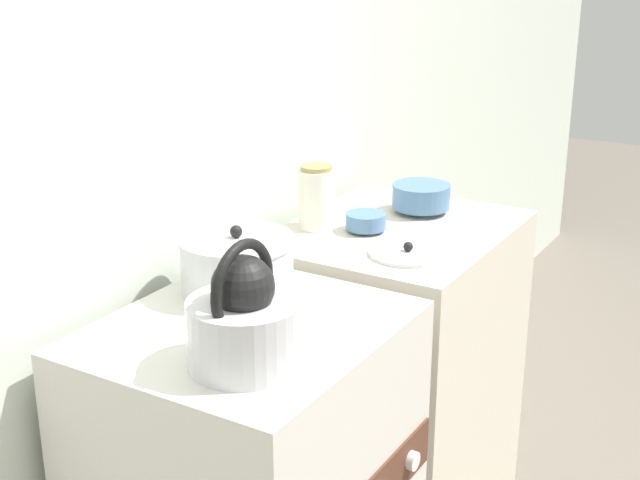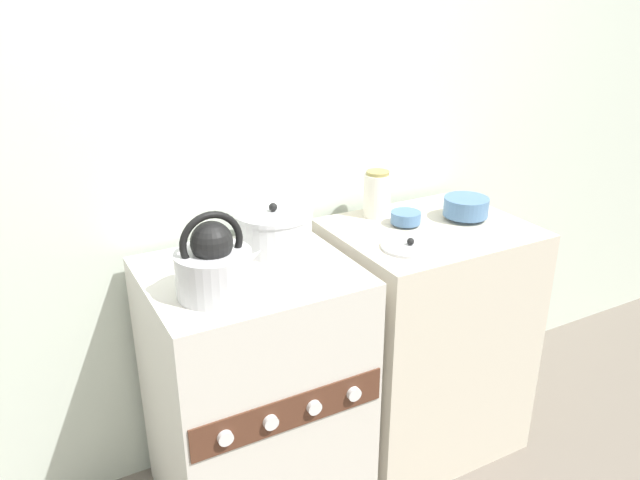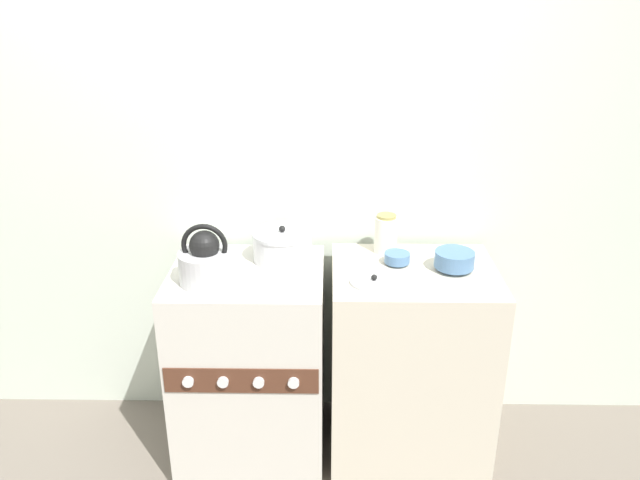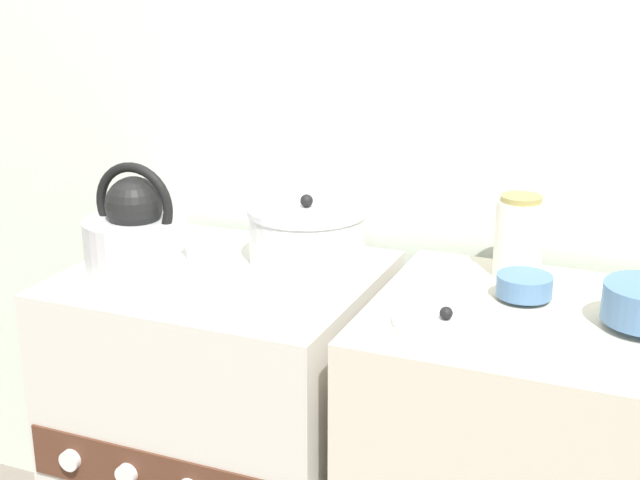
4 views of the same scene
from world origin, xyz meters
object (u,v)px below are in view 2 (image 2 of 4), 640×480
enamel_bowl (466,207)px  small_ceramic_bowl (406,218)px  kettle (214,265)px  storage_jar (377,194)px  cooking_pot (274,229)px  stove (255,391)px  loose_pot_lid (410,246)px

enamel_bowl → small_ceramic_bowl: enamel_bowl is taller
kettle → enamel_bowl: size_ratio=1.63×
storage_jar → cooking_pot: bearing=-172.0°
stove → small_ceramic_bowl: bearing=5.2°
cooking_pot → loose_pot_lid: size_ratio=1.34×
stove → cooking_pot: cooking_pot is taller
kettle → storage_jar: bearing=21.5°
cooking_pot → enamel_bowl: 0.72m
small_ceramic_bowl → loose_pot_lid: small_ceramic_bowl is taller
loose_pot_lid → enamel_bowl: bearing=19.9°
stove → storage_jar: storage_jar is taller
stove → small_ceramic_bowl: (0.62, 0.06, 0.49)m
enamel_bowl → stove: bearing=-179.8°
small_ceramic_bowl → stove: bearing=-174.8°
cooking_pot → enamel_bowl: bearing=-9.6°
cooking_pot → loose_pot_lid: cooking_pot is taller
kettle → storage_jar: 0.78m
cooking_pot → loose_pot_lid: bearing=-32.7°
stove → loose_pot_lid: 0.70m
kettle → storage_jar: size_ratio=1.54×
kettle → small_ceramic_bowl: size_ratio=2.46×
storage_jar → loose_pot_lid: size_ratio=0.89×
enamel_bowl → loose_pot_lid: (-0.33, -0.12, -0.04)m
small_ceramic_bowl → storage_jar: (-0.04, 0.13, 0.06)m
cooking_pot → storage_jar: storage_jar is taller
enamel_bowl → loose_pot_lid: size_ratio=0.84×
cooking_pot → enamel_bowl: cooking_pot is taller
storage_jar → loose_pot_lid: 0.32m
stove → loose_pot_lid: size_ratio=4.65×
cooking_pot → small_ceramic_bowl: cooking_pot is taller
small_ceramic_bowl → loose_pot_lid: 0.20m
kettle → enamel_bowl: 0.99m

